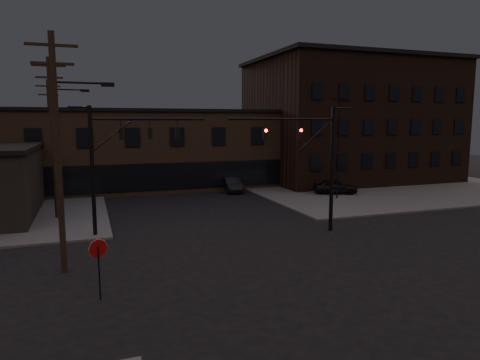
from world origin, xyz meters
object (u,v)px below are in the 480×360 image
at_px(stop_sign, 98,255).
at_px(car_crossing, 232,184).
at_px(traffic_signal_far, 114,155).
at_px(parked_car_lot_a, 335,186).
at_px(traffic_signal_near, 317,156).
at_px(parked_car_lot_b, 323,176).

distance_m(stop_sign, car_crossing, 27.18).
bearing_deg(traffic_signal_far, stop_sign, -97.32).
relative_size(stop_sign, parked_car_lot_a, 0.60).
bearing_deg(traffic_signal_near, parked_car_lot_b, 58.18).
relative_size(parked_car_lot_a, car_crossing, 0.93).
distance_m(parked_car_lot_a, car_crossing, 10.23).
bearing_deg(parked_car_lot_a, traffic_signal_near, 164.31).
distance_m(traffic_signal_near, parked_car_lot_b, 23.03).
distance_m(traffic_signal_near, parked_car_lot_a, 15.12).
height_order(traffic_signal_far, stop_sign, traffic_signal_far).
height_order(traffic_signal_near, stop_sign, traffic_signal_near).
distance_m(traffic_signal_near, stop_sign, 15.17).
bearing_deg(car_crossing, parked_car_lot_b, 18.77).
relative_size(traffic_signal_near, parked_car_lot_b, 1.72).
relative_size(traffic_signal_near, car_crossing, 1.79).
bearing_deg(car_crossing, traffic_signal_near, -82.16).
relative_size(stop_sign, car_crossing, 0.55).
bearing_deg(stop_sign, parked_car_lot_b, 45.49).
bearing_deg(parked_car_lot_a, stop_sign, 150.69).
relative_size(parked_car_lot_a, parked_car_lot_b, 0.89).
bearing_deg(traffic_signal_near, car_crossing, 89.52).
xyz_separation_m(parked_car_lot_b, car_crossing, (-11.81, -2.18, -0.09)).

